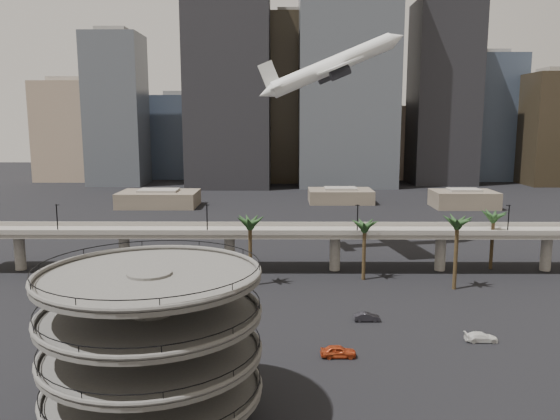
{
  "coord_description": "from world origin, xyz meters",
  "views": [
    {
      "loc": [
        0.18,
        -55.85,
        31.04
      ],
      "look_at": [
        -0.31,
        28.0,
        17.2
      ],
      "focal_mm": 35.0,
      "sensor_mm": 36.0,
      "label": 1
    }
  ],
  "objects_px": {
    "parking_ramp": "(152,334)",
    "car_c": "(481,337)",
    "overpass": "(282,236)",
    "airborne_jet": "(332,66)",
    "car_b": "(367,317)",
    "car_a": "(338,351)"
  },
  "relations": [
    {
      "from": "car_c",
      "to": "airborne_jet",
      "type": "bearing_deg",
      "value": 19.03
    },
    {
      "from": "car_a",
      "to": "airborne_jet",
      "type": "bearing_deg",
      "value": -4.76
    },
    {
      "from": "parking_ramp",
      "to": "overpass",
      "type": "xyz_separation_m",
      "value": [
        13.0,
        59.0,
        -2.5
      ]
    },
    {
      "from": "airborne_jet",
      "to": "car_a",
      "type": "xyz_separation_m",
      "value": [
        -3.58,
        -58.21,
        -42.19
      ]
    },
    {
      "from": "airborne_jet",
      "to": "car_c",
      "type": "relative_size",
      "value": 7.55
    },
    {
      "from": "overpass",
      "to": "airborne_jet",
      "type": "distance_m",
      "value": 40.45
    },
    {
      "from": "airborne_jet",
      "to": "car_b",
      "type": "height_order",
      "value": "airborne_jet"
    },
    {
      "from": "parking_ramp",
      "to": "overpass",
      "type": "relative_size",
      "value": 0.17
    },
    {
      "from": "airborne_jet",
      "to": "car_b",
      "type": "bearing_deg",
      "value": -96.47
    },
    {
      "from": "car_a",
      "to": "car_b",
      "type": "xyz_separation_m",
      "value": [
        5.8,
        13.14,
        -0.13
      ]
    },
    {
      "from": "parking_ramp",
      "to": "car_c",
      "type": "relative_size",
      "value": 4.83
    },
    {
      "from": "parking_ramp",
      "to": "car_a",
      "type": "bearing_deg",
      "value": 38.58
    },
    {
      "from": "overpass",
      "to": "car_c",
      "type": "relative_size",
      "value": 28.27
    },
    {
      "from": "airborne_jet",
      "to": "parking_ramp",
      "type": "bearing_deg",
      "value": -117.19
    },
    {
      "from": "car_b",
      "to": "car_c",
      "type": "distance_m",
      "value": 16.93
    },
    {
      "from": "airborne_jet",
      "to": "overpass",
      "type": "bearing_deg",
      "value": -134.75
    },
    {
      "from": "parking_ramp",
      "to": "car_c",
      "type": "height_order",
      "value": "parking_ramp"
    },
    {
      "from": "parking_ramp",
      "to": "car_c",
      "type": "xyz_separation_m",
      "value": [
        41.29,
        21.63,
        -9.17
      ]
    },
    {
      "from": "car_a",
      "to": "overpass",
      "type": "bearing_deg",
      "value": 8.73
    },
    {
      "from": "airborne_jet",
      "to": "car_c",
      "type": "bearing_deg",
      "value": -81.27
    },
    {
      "from": "airborne_jet",
      "to": "car_c",
      "type": "height_order",
      "value": "airborne_jet"
    },
    {
      "from": "overpass",
      "to": "airborne_jet",
      "type": "relative_size",
      "value": 3.74
    }
  ]
}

